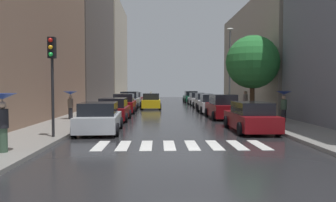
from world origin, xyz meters
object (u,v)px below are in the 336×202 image
parked_car_right_fourth (204,101)px  taxi_midroad (151,101)px  pedestrian_far_side (245,102)px  traffic_light_left_corner (52,64)px  parked_car_left_fifth (134,99)px  street_tree_right (253,62)px  parked_car_right_second (222,107)px  parked_car_right_fifth (197,99)px  parked_car_right_sixth (191,97)px  pedestrian_by_kerb (70,99)px  parked_car_left_second (114,110)px  parked_car_left_fourth (130,100)px  pedestrian_foreground (284,100)px  parked_car_right_third (210,104)px  lamp_post_right (230,63)px  parked_car_right_nearest (251,117)px  parked_car_left_third (124,104)px  pedestrian_near_tree (2,111)px  parked_car_left_nearest (99,118)px

parked_car_right_fourth → taxi_midroad: bearing=92.6°
pedestrian_far_side → traffic_light_left_corner: size_ratio=0.43×
parked_car_left_fifth → street_tree_right: street_tree_right is taller
parked_car_right_second → parked_car_right_fourth: bearing=-1.2°
pedestrian_far_side → street_tree_right: bearing=-75.3°
pedestrian_far_side → parked_car_right_fifth: bearing=96.1°
parked_car_right_sixth → pedestrian_by_kerb: pedestrian_by_kerb is taller
parked_car_left_second → parked_car_right_fifth: (7.90, 18.78, -0.00)m
parked_car_left_fifth → street_tree_right: bearing=-147.4°
parked_car_left_fourth → street_tree_right: street_tree_right is taller
parked_car_right_fifth → pedestrian_by_kerb: 21.94m
parked_car_left_fifth → taxi_midroad: size_ratio=0.99×
parked_car_left_second → pedestrian_foreground: 11.05m
parked_car_right_third → parked_car_right_fourth: bearing=-0.1°
parked_car_right_fourth → traffic_light_left_corner: 22.29m
taxi_midroad → lamp_post_right: (7.21, -4.79, 3.63)m
parked_car_right_nearest → parked_car_right_sixth: (-0.07, 30.39, 0.05)m
parked_car_left_fourth → parked_car_right_fourth: parked_car_left_fourth is taller
parked_car_right_fifth → street_tree_right: street_tree_right is taller
parked_car_right_nearest → taxi_midroad: size_ratio=1.05×
parked_car_right_fourth → parked_car_right_fifth: parked_car_right_fourth is taller
parked_car_left_third → parked_car_right_fifth: (7.89, 12.21, -0.07)m
parked_car_right_nearest → parked_car_left_fourth: bearing=23.6°
parked_car_left_third → pedestrian_near_tree: pedestrian_near_tree is taller
parked_car_right_second → traffic_light_left_corner: 13.37m
parked_car_left_third → parked_car_left_nearest: bearing=179.9°
parked_car_left_fifth → pedestrian_far_side: bearing=-146.6°
parked_car_left_second → parked_car_left_third: parked_car_left_third is taller
traffic_light_left_corner → lamp_post_right: size_ratio=0.58×
parked_car_left_fifth → lamp_post_right: size_ratio=0.61×
parked_car_left_nearest → lamp_post_right: (9.42, 12.62, 3.67)m
parked_car_right_third → parked_car_right_fifth: parked_car_right_third is taller
taxi_midroad → traffic_light_left_corner: bearing=167.8°
parked_car_right_third → traffic_light_left_corner: size_ratio=1.06×
pedestrian_foreground → pedestrian_by_kerb: pedestrian_foreground is taller
parked_car_left_nearest → traffic_light_left_corner: 3.77m
parked_car_right_nearest → pedestrian_far_side: 8.59m
pedestrian_far_side → parked_car_right_third: bearing=119.9°
parked_car_left_fourth → parked_car_right_fifth: size_ratio=1.03×
parked_car_right_fourth → street_tree_right: size_ratio=0.67×
traffic_light_left_corner → parked_car_right_fourth: bearing=65.0°
parked_car_left_second → pedestrian_foreground: (10.71, -2.60, 0.77)m
parked_car_right_fifth → pedestrian_foreground: size_ratio=2.27×
parked_car_right_third → pedestrian_by_kerb: size_ratio=2.47×
parked_car_left_fourth → lamp_post_right: bearing=-118.9°
parked_car_right_sixth → lamp_post_right: 18.50m
parked_car_left_nearest → taxi_midroad: taxi_midroad is taller
parked_car_right_nearest → parked_car_right_fourth: parked_car_right_fourth is taller
parked_car_left_third → parked_car_right_fifth: bearing=-33.1°
parked_car_right_second → pedestrian_far_side: 2.66m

